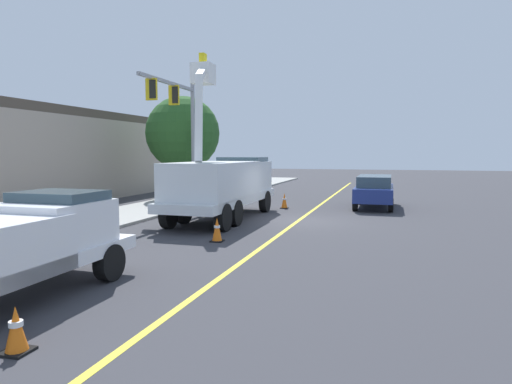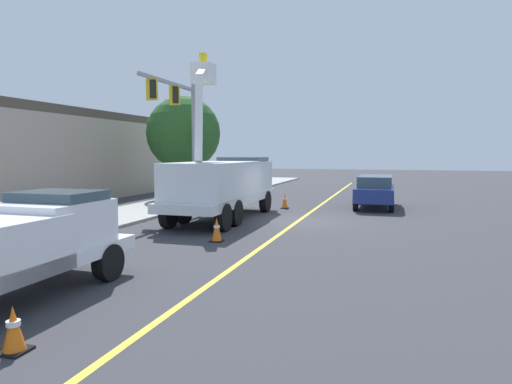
# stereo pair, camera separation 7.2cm
# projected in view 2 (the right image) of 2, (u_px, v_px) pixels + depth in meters

# --- Properties ---
(ground) EXTENTS (120.00, 120.00, 0.00)m
(ground) POSITION_uv_depth(u_px,v_px,m) (299.00, 221.00, 19.15)
(ground) COLOR #38383D
(sidewalk_far_side) EXTENTS (60.07, 5.01, 0.12)m
(sidewalk_far_side) POSITION_uv_depth(u_px,v_px,m) (136.00, 212.00, 21.50)
(sidewalk_far_side) COLOR #9E9E99
(sidewalk_far_side) RESTS_ON ground
(lane_centre_stripe) EXTENTS (49.99, 1.34, 0.01)m
(lane_centre_stripe) POSITION_uv_depth(u_px,v_px,m) (299.00, 220.00, 19.15)
(lane_centre_stripe) COLOR yellow
(lane_centre_stripe) RESTS_ON ground
(utility_bucket_truck) EXTENTS (8.26, 2.95, 7.32)m
(utility_bucket_truck) POSITION_uv_depth(u_px,v_px,m) (223.00, 182.00, 19.55)
(utility_bucket_truck) COLOR silver
(utility_bucket_truck) RESTS_ON ground
(service_pickup_truck) EXTENTS (5.65, 2.30, 2.06)m
(service_pickup_truck) POSITION_uv_depth(u_px,v_px,m) (6.00, 246.00, 8.58)
(service_pickup_truck) COLOR white
(service_pickup_truck) RESTS_ON ground
(passing_minivan) EXTENTS (4.84, 2.04, 1.69)m
(passing_minivan) POSITION_uv_depth(u_px,v_px,m) (375.00, 189.00, 23.56)
(passing_minivan) COLOR navy
(passing_minivan) RESTS_ON ground
(traffic_cone_leading) EXTENTS (0.40, 0.40, 0.70)m
(traffic_cone_leading) POSITION_uv_depth(u_px,v_px,m) (14.00, 329.00, 6.50)
(traffic_cone_leading) COLOR black
(traffic_cone_leading) RESTS_ON ground
(traffic_cone_mid_front) EXTENTS (0.40, 0.40, 0.80)m
(traffic_cone_mid_front) POSITION_uv_depth(u_px,v_px,m) (217.00, 230.00, 14.61)
(traffic_cone_mid_front) COLOR black
(traffic_cone_mid_front) RESTS_ON ground
(traffic_cone_mid_rear) EXTENTS (0.40, 0.40, 0.81)m
(traffic_cone_mid_rear) POSITION_uv_depth(u_px,v_px,m) (285.00, 201.00, 23.27)
(traffic_cone_mid_rear) COLOR black
(traffic_cone_mid_rear) RESTS_ON ground
(traffic_signal_mast) EXTENTS (5.71, 0.62, 7.52)m
(traffic_signal_mast) POSITION_uv_depth(u_px,v_px,m) (181.00, 114.00, 23.48)
(traffic_signal_mast) COLOR gray
(traffic_signal_mast) RESTS_ON ground
(street_tree_right) EXTENTS (4.56, 4.56, 6.39)m
(street_tree_right) POSITION_uv_depth(u_px,v_px,m) (184.00, 133.00, 27.66)
(street_tree_right) COLOR brown
(street_tree_right) RESTS_ON ground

